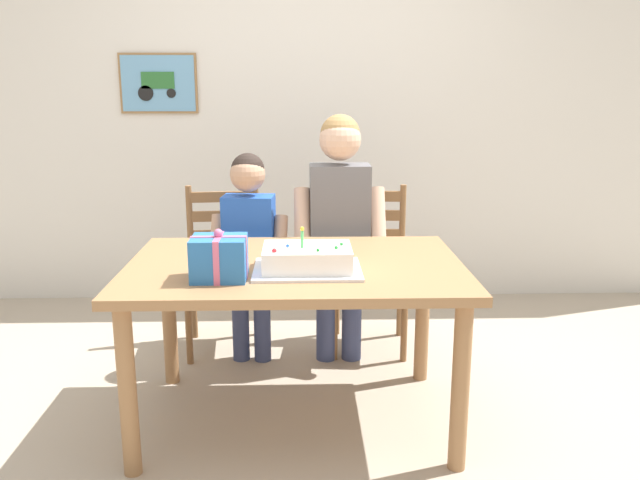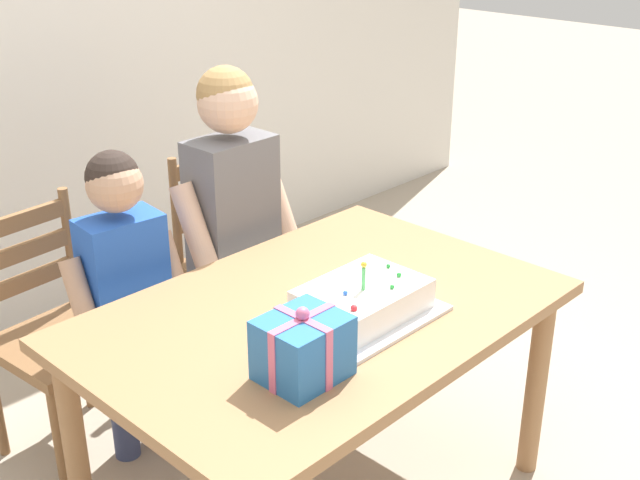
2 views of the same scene
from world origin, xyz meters
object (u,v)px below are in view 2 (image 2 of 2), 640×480
at_px(birthday_cake, 363,302).
at_px(chair_left, 57,334).
at_px(dining_table, 320,335).
at_px(chair_right, 238,261).
at_px(child_younger, 125,279).
at_px(gift_box_red_large, 303,348).
at_px(child_older, 233,208).

bearing_deg(birthday_cake, chair_left, 114.99).
relative_size(dining_table, chair_right, 1.56).
bearing_deg(child_younger, chair_left, 128.56).
relative_size(gift_box_red_large, child_younger, 0.19).
xyz_separation_m(child_older, child_younger, (-0.48, 0.00, -0.12)).
height_order(dining_table, chair_left, chair_left).
bearing_deg(chair_left, chair_right, 0.00).
bearing_deg(chair_left, child_younger, -51.44).
bearing_deg(dining_table, gift_box_red_large, -142.96).
distance_m(dining_table, child_younger, 0.72).
bearing_deg(child_younger, birthday_cake, -69.22).
bearing_deg(birthday_cake, chair_right, 70.01).
xyz_separation_m(chair_left, child_older, (0.64, -0.21, 0.35)).
xyz_separation_m(chair_right, child_older, (-0.18, -0.21, 0.35)).
bearing_deg(chair_right, dining_table, -115.32).
xyz_separation_m(dining_table, gift_box_red_large, (-0.30, -0.22, 0.18)).
bearing_deg(birthday_cake, dining_table, 112.57).
bearing_deg(chair_right, birthday_cake, -109.99).
relative_size(chair_left, child_older, 0.69).
relative_size(gift_box_red_large, child_older, 0.16).
distance_m(chair_left, child_older, 0.76).
bearing_deg(birthday_cake, gift_box_red_large, -163.93).
bearing_deg(gift_box_red_large, child_older, 59.49).
bearing_deg(child_older, birthday_cake, -102.74).
height_order(chair_left, chair_right, same).
bearing_deg(chair_left, gift_box_red_large, -83.81).
xyz_separation_m(birthday_cake, chair_right, (0.36, 1.00, -0.32)).
distance_m(gift_box_red_large, chair_left, 1.16).
bearing_deg(gift_box_red_large, dining_table, 37.04).
xyz_separation_m(dining_table, chair_left, (-0.41, 0.88, -0.18)).
xyz_separation_m(dining_table, birthday_cake, (0.05, -0.12, 0.14)).
height_order(chair_left, child_older, child_older).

